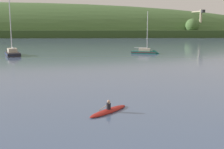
{
  "coord_description": "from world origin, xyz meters",
  "views": [
    {
      "loc": [
        -5.2,
        4.82,
        6.15
      ],
      "look_at": [
        -0.88,
        36.03,
        0.96
      ],
      "focal_mm": 45.73,
      "sensor_mm": 36.0,
      "label": 1
    }
  ],
  "objects_px": {
    "sailboat_midwater_white": "(147,53)",
    "sailboat_outer_reach": "(12,54)",
    "canoe_with_paddler": "(109,111)",
    "dockside_crane": "(200,23)"
  },
  "relations": [
    {
      "from": "sailboat_midwater_white",
      "to": "sailboat_outer_reach",
      "type": "bearing_deg",
      "value": -157.82
    },
    {
      "from": "sailboat_outer_reach",
      "to": "canoe_with_paddler",
      "type": "height_order",
      "value": "sailboat_outer_reach"
    },
    {
      "from": "dockside_crane",
      "to": "sailboat_midwater_white",
      "type": "relative_size",
      "value": 1.74
    },
    {
      "from": "sailboat_midwater_white",
      "to": "canoe_with_paddler",
      "type": "distance_m",
      "value": 48.74
    },
    {
      "from": "dockside_crane",
      "to": "sailboat_midwater_white",
      "type": "xyz_separation_m",
      "value": [
        -71.86,
        -126.95,
        -8.9
      ]
    },
    {
      "from": "dockside_crane",
      "to": "canoe_with_paddler",
      "type": "distance_m",
      "value": 194.1
    },
    {
      "from": "sailboat_midwater_white",
      "to": "canoe_with_paddler",
      "type": "xyz_separation_m",
      "value": [
        -15.16,
        -46.32,
        -0.14
      ]
    },
    {
      "from": "sailboat_midwater_white",
      "to": "canoe_with_paddler",
      "type": "height_order",
      "value": "sailboat_midwater_white"
    },
    {
      "from": "sailboat_midwater_white",
      "to": "sailboat_outer_reach",
      "type": "xyz_separation_m",
      "value": [
        -31.21,
        0.09,
        0.01
      ]
    },
    {
      "from": "sailboat_outer_reach",
      "to": "sailboat_midwater_white",
      "type": "bearing_deg",
      "value": -106.81
    }
  ]
}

